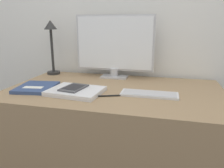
% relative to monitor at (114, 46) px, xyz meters
% --- Properties ---
extents(wall_back, '(3.60, 0.05, 2.40)m').
position_rel_monitor_xyz_m(wall_back, '(0.07, 0.14, 0.25)').
color(wall_back, silver).
rests_on(wall_back, ground_plane).
extents(desk, '(1.31, 0.77, 0.71)m').
position_rel_monitor_xyz_m(desk, '(0.07, -0.29, -0.59)').
color(desk, '#997A56').
rests_on(desk, ground_plane).
extents(monitor, '(0.57, 0.11, 0.45)m').
position_rel_monitor_xyz_m(monitor, '(0.00, 0.00, 0.00)').
color(monitor, '#B7B7BC').
rests_on(monitor, desk).
extents(keyboard, '(0.32, 0.12, 0.01)m').
position_rel_monitor_xyz_m(keyboard, '(0.29, -0.37, -0.23)').
color(keyboard, silver).
rests_on(keyboard, desk).
extents(laptop, '(0.32, 0.26, 0.03)m').
position_rel_monitor_xyz_m(laptop, '(-0.13, -0.43, -0.22)').
color(laptop, silver).
rests_on(laptop, desk).
extents(ereader, '(0.14, 0.18, 0.01)m').
position_rel_monitor_xyz_m(ereader, '(-0.14, -0.43, -0.21)').
color(ereader, '#4C4C51').
rests_on(ereader, laptop).
extents(desk_lamp, '(0.10, 0.10, 0.42)m').
position_rel_monitor_xyz_m(desk_lamp, '(-0.50, -0.00, 0.05)').
color(desk_lamp, '#282828').
rests_on(desk_lamp, desk).
extents(notebook, '(0.24, 0.27, 0.02)m').
position_rel_monitor_xyz_m(notebook, '(-0.39, -0.41, -0.23)').
color(notebook, '#334775').
rests_on(notebook, desk).
extents(pen, '(0.14, 0.06, 0.01)m').
position_rel_monitor_xyz_m(pen, '(0.08, -0.44, -0.23)').
color(pen, black).
rests_on(pen, desk).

